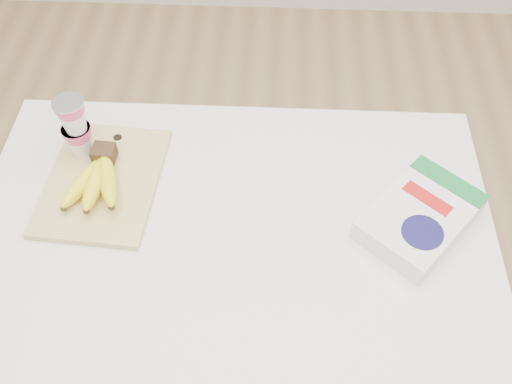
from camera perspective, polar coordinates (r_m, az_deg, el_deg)
room at (r=0.80m, az=-3.77°, el=18.40°), size 4.00×4.00×4.00m
table at (r=1.54m, az=-1.91°, el=-12.29°), size 1.09×0.73×0.82m
cutting_board at (r=1.29m, az=-15.04°, el=1.03°), size 0.26×0.34×0.02m
bananas at (r=1.26m, az=-15.67°, el=1.32°), size 0.14×0.19×0.06m
yogurt_stack at (r=1.29m, az=-17.62°, el=6.27°), size 0.07×0.07×0.16m
cereal_box at (r=1.21m, az=16.07°, el=-2.39°), size 0.29×0.29×0.05m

